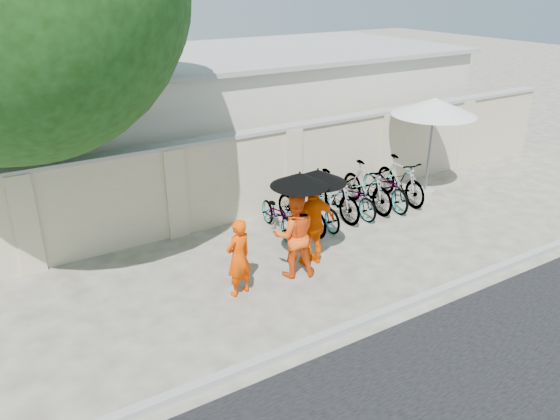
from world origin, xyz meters
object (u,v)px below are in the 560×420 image
monk_center (294,235)px  monk_right (313,224)px  monk_left (239,258)px  patio_umbrella (434,108)px

monk_center → monk_right: (0.55, 0.18, 0.02)m
monk_left → patio_umbrella: 6.96m
monk_left → monk_right: (1.77, 0.25, 0.13)m
monk_right → patio_umbrella: 5.22m
monk_left → monk_center: (1.22, 0.07, 0.11)m
monk_center → patio_umbrella: 5.78m
monk_right → patio_umbrella: (4.76, 1.59, 1.43)m
monk_center → monk_right: 0.58m
monk_left → monk_center: bearing=169.3°
patio_umbrella → monk_center: bearing=-161.6°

